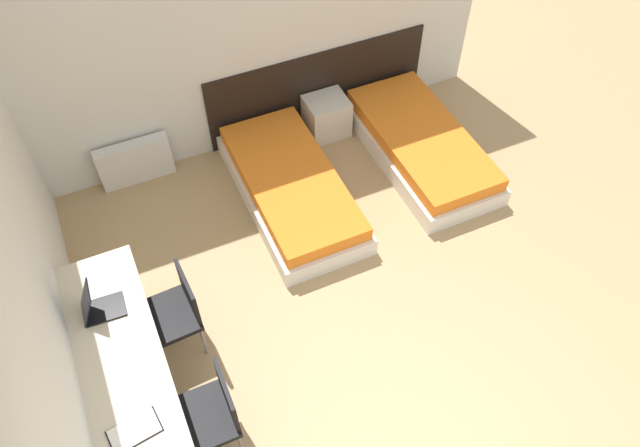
# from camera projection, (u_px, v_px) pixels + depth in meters

# --- Properties ---
(wall_back) EXTENTS (5.30, 0.05, 2.70)m
(wall_back) POSITION_uv_depth(u_px,v_px,m) (239.00, 31.00, 5.86)
(wall_back) COLOR silver
(wall_back) RESTS_ON ground_plane
(wall_left) EXTENTS (0.05, 5.06, 2.70)m
(wall_left) POSITION_uv_depth(u_px,v_px,m) (33.00, 274.00, 4.11)
(wall_left) COLOR silver
(wall_left) RESTS_ON ground_plane
(headboard_panel) EXTENTS (2.50, 0.03, 0.89)m
(headboard_panel) POSITION_uv_depth(u_px,v_px,m) (318.00, 88.00, 6.75)
(headboard_panel) COLOR black
(headboard_panel) RESTS_ON ground_plane
(bed_near_window) EXTENTS (0.92, 1.94, 0.36)m
(bed_near_window) POSITION_uv_depth(u_px,v_px,m) (291.00, 188.00, 6.19)
(bed_near_window) COLOR silver
(bed_near_window) RESTS_ON ground_plane
(bed_near_door) EXTENTS (0.92, 1.94, 0.36)m
(bed_near_door) POSITION_uv_depth(u_px,v_px,m) (421.00, 145.00, 6.57)
(bed_near_door) COLOR silver
(bed_near_door) RESTS_ON ground_plane
(nightstand) EXTENTS (0.45, 0.39, 0.44)m
(nightstand) POSITION_uv_depth(u_px,v_px,m) (326.00, 116.00, 6.79)
(nightstand) COLOR beige
(nightstand) RESTS_ON ground_plane
(radiator) EXTENTS (0.74, 0.12, 0.49)m
(radiator) POSITION_uv_depth(u_px,v_px,m) (135.00, 162.00, 6.32)
(radiator) COLOR silver
(radiator) RESTS_ON ground_plane
(desk) EXTENTS (0.59, 2.05, 0.75)m
(desk) POSITION_uv_depth(u_px,v_px,m) (127.00, 375.00, 4.48)
(desk) COLOR beige
(desk) RESTS_ON ground_plane
(chair_near_laptop) EXTENTS (0.49, 0.49, 0.83)m
(chair_near_laptop) POSITION_uv_depth(u_px,v_px,m) (173.00, 311.00, 4.95)
(chair_near_laptop) COLOR black
(chair_near_laptop) RESTS_ON ground_plane
(chair_near_notebook) EXTENTS (0.47, 0.47, 0.83)m
(chair_near_notebook) POSITION_uv_depth(u_px,v_px,m) (209.00, 413.00, 4.42)
(chair_near_notebook) COLOR black
(chair_near_notebook) RESTS_ON ground_plane
(laptop) EXTENTS (0.32, 0.24, 0.30)m
(laptop) POSITION_uv_depth(u_px,v_px,m) (98.00, 307.00, 4.57)
(laptop) COLOR black
(laptop) RESTS_ON desk
(open_notebook) EXTENTS (0.36, 0.24, 0.02)m
(open_notebook) POSITION_uv_depth(u_px,v_px,m) (134.00, 431.00, 4.05)
(open_notebook) COLOR black
(open_notebook) RESTS_ON desk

